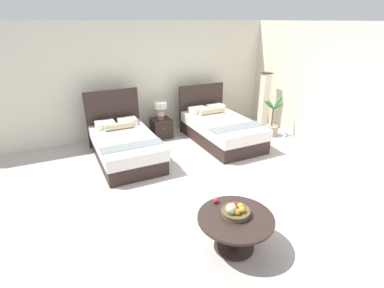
# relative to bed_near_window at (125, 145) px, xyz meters

# --- Properties ---
(ground_plane) EXTENTS (9.85, 9.67, 0.02)m
(ground_plane) POSITION_rel_bed_near_window_xyz_m (1.15, -1.64, -0.32)
(ground_plane) COLOR #BDAFAA
(wall_back) EXTENTS (9.85, 0.12, 2.70)m
(wall_back) POSITION_rel_bed_near_window_xyz_m (1.15, 1.40, 1.04)
(wall_back) COLOR silver
(wall_back) RESTS_ON ground
(wall_side_right) EXTENTS (0.12, 5.27, 2.70)m
(wall_side_right) POSITION_rel_bed_near_window_xyz_m (4.28, -1.24, 1.04)
(wall_side_right) COLOR beige
(wall_side_right) RESTS_ON ground
(bed_near_window) EXTENTS (1.23, 2.07, 1.28)m
(bed_near_window) POSITION_rel_bed_near_window_xyz_m (0.00, 0.00, 0.00)
(bed_near_window) COLOR #30221D
(bed_near_window) RESTS_ON ground
(bed_near_corner) EXTENTS (1.27, 2.17, 1.20)m
(bed_near_corner) POSITION_rel_bed_near_window_xyz_m (2.30, -0.01, 0.01)
(bed_near_corner) COLOR #30221D
(bed_near_corner) RESTS_ON ground
(nightstand) EXTENTS (0.46, 0.49, 0.46)m
(nightstand) POSITION_rel_bed_near_window_xyz_m (1.11, 0.87, -0.08)
(nightstand) COLOR #30221D
(nightstand) RESTS_ON ground
(table_lamp) EXTENTS (0.32, 0.32, 0.43)m
(table_lamp) POSITION_rel_bed_near_window_xyz_m (1.11, 0.89, 0.42)
(table_lamp) COLOR #CEAB8B
(table_lamp) RESTS_ON nightstand
(coffee_table) EXTENTS (0.96, 0.96, 0.47)m
(coffee_table) POSITION_rel_bed_near_window_xyz_m (0.65, -3.20, 0.05)
(coffee_table) COLOR #30221D
(coffee_table) RESTS_ON ground
(fruit_bowl) EXTENTS (0.37, 0.37, 0.19)m
(fruit_bowl) POSITION_rel_bed_near_window_xyz_m (0.66, -3.17, 0.23)
(fruit_bowl) COLOR brown
(fruit_bowl) RESTS_ON coffee_table
(loose_apple) EXTENTS (0.08, 0.08, 0.08)m
(loose_apple) POSITION_rel_bed_near_window_xyz_m (0.58, -2.84, 0.20)
(loose_apple) COLOR red
(loose_apple) RESTS_ON coffee_table
(floor_lamp_corner) EXTENTS (0.23, 0.23, 1.46)m
(floor_lamp_corner) POSITION_rel_bed_near_window_xyz_m (3.85, 0.41, 0.42)
(floor_lamp_corner) COLOR #332525
(floor_lamp_corner) RESTS_ON ground
(potted_palm) EXTENTS (0.59, 0.54, 1.00)m
(potted_palm) POSITION_rel_bed_near_window_xyz_m (3.66, -0.21, -0.07)
(potted_palm) COLOR gray
(potted_palm) RESTS_ON ground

